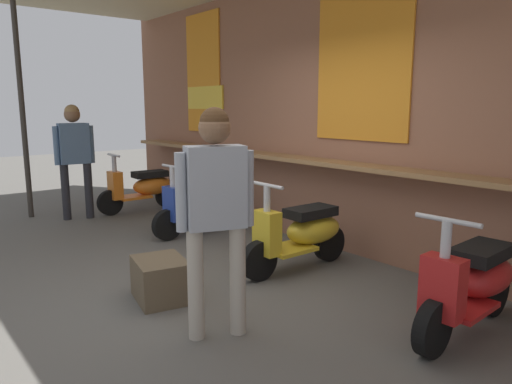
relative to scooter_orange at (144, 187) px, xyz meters
name	(u,v)px	position (x,y,z in m)	size (l,w,h in m)	color
ground_plane	(216,292)	(3.67, -1.08, -0.39)	(29.06, 29.06, 0.00)	#56544F
market_stall_facade	(350,85)	(3.67, 0.73, 1.54)	(10.38, 2.76, 3.43)	#8C5B44
scooter_orange	(144,187)	(0.00, 0.00, 0.00)	(0.46, 1.40, 0.97)	orange
scooter_blue	(204,205)	(1.82, 0.00, 0.00)	(0.46, 1.40, 0.97)	#233D9E
scooter_yellow	(302,233)	(3.70, 0.00, 0.00)	(0.46, 1.40, 0.97)	gold
scooter_red	(473,282)	(5.54, 0.00, 0.00)	(0.46, 1.40, 0.97)	red
shopper_browsing	(216,198)	(4.38, -1.56, 0.66)	(0.33, 0.55, 1.70)	#ADA393
shopper_passing	(74,149)	(-0.10, -1.05, 0.69)	(0.24, 0.59, 1.73)	#232328
merchandise_crate	(161,279)	(3.50, -1.56, -0.20)	(0.53, 0.42, 0.37)	brown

